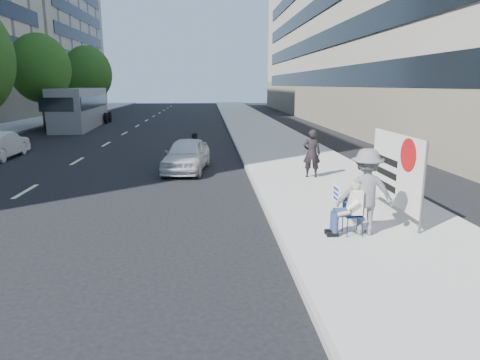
{
  "coord_description": "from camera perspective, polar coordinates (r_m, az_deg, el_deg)",
  "views": [
    {
      "loc": [
        -0.16,
        -6.81,
        3.61
      ],
      "look_at": [
        0.58,
        3.24,
        1.35
      ],
      "focal_mm": 32.0,
      "sensor_mm": 36.0,
      "label": 1
    }
  ],
  "objects": [
    {
      "name": "motorcycle",
      "position": [
        20.04,
        -5.93,
        4.02
      ],
      "size": [
        0.74,
        2.05,
        1.42
      ],
      "rotation": [
        0.0,
        0.0,
        0.1
      ],
      "color": "black",
      "rests_on": "ground"
    },
    {
      "name": "tree_far_d",
      "position": [
        39.24,
        -25.12,
        13.33
      ],
      "size": [
        4.8,
        4.8,
        7.65
      ],
      "color": "#382616",
      "rests_on": "ground"
    },
    {
      "name": "protest_banner",
      "position": [
        12.07,
        20.03,
        1.32
      ],
      "size": [
        0.08,
        3.06,
        2.2
      ],
      "color": "#4C4C4C",
      "rests_on": "near_sidewalk"
    },
    {
      "name": "near_sidewalk",
      "position": [
        27.36,
        4.58,
        5.15
      ],
      "size": [
        5.0,
        120.0,
        0.15
      ],
      "primitive_type": "cube",
      "color": "#ADA9A2",
      "rests_on": "ground"
    },
    {
      "name": "tree_far_e",
      "position": [
        52.6,
        -19.67,
        13.18
      ],
      "size": [
        5.4,
        5.4,
        7.89
      ],
      "color": "#382616",
      "rests_on": "ground"
    },
    {
      "name": "far_bldg_north",
      "position": [
        75.72,
        -29.1,
        18.99
      ],
      "size": [
        22.0,
        28.0,
        28.0
      ],
      "primitive_type": "cube",
      "color": "#C4B093",
      "rests_on": "ground"
    },
    {
      "name": "pedestrian_woman",
      "position": [
        16.43,
        9.54,
        3.52
      ],
      "size": [
        0.73,
        0.55,
        1.82
      ],
      "primitive_type": "imported",
      "rotation": [
        0.0,
        0.0,
        2.95
      ],
      "color": "black",
      "rests_on": "near_sidewalk"
    },
    {
      "name": "jogger",
      "position": [
        10.37,
        16.44,
        -1.53
      ],
      "size": [
        1.38,
        0.89,
        2.03
      ],
      "primitive_type": "imported",
      "rotation": [
        0.0,
        0.0,
        3.04
      ],
      "color": "slate",
      "rests_on": "near_sidewalk"
    },
    {
      "name": "seated_protester",
      "position": [
        10.27,
        14.27,
        -3.21
      ],
      "size": [
        0.83,
        1.11,
        1.31
      ],
      "color": "#11234C",
      "rests_on": "near_sidewalk"
    },
    {
      "name": "ground",
      "position": [
        7.71,
        -2.62,
        -15.29
      ],
      "size": [
        160.0,
        160.0,
        0.0
      ],
      "primitive_type": "plane",
      "color": "black",
      "rests_on": "ground"
    },
    {
      "name": "white_sedan_near",
      "position": [
        18.31,
        -7.14,
        3.36
      ],
      "size": [
        2.18,
        4.25,
        1.38
      ],
      "primitive_type": "imported",
      "rotation": [
        0.0,
        0.0,
        -0.14
      ],
      "color": "silver",
      "rests_on": "ground"
    },
    {
      "name": "near_building",
      "position": [
        42.92,
        20.76,
        20.41
      ],
      "size": [
        14.0,
        70.0,
        20.0
      ],
      "primitive_type": "cube",
      "color": "gray",
      "rests_on": "ground"
    },
    {
      "name": "bus",
      "position": [
        39.62,
        -20.45,
        8.98
      ],
      "size": [
        3.39,
        12.2,
        3.3
      ],
      "rotation": [
        0.0,
        0.0,
        0.07
      ],
      "color": "slate",
      "rests_on": "ground"
    }
  ]
}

